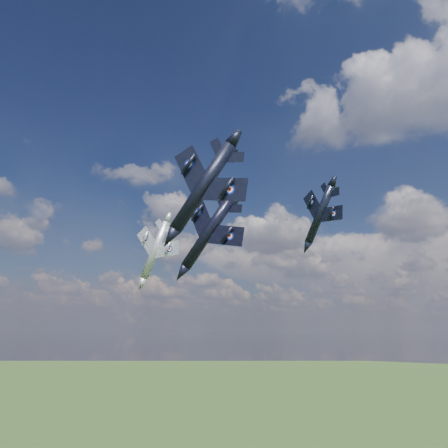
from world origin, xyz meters
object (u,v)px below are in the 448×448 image
Objects in this scene: jet_right_navy at (203,187)px; jet_left_silver at (155,250)px; jet_lead_navy at (209,232)px; jet_high_navy at (320,214)px.

jet_right_navy is 1.01× the size of jet_left_silver.
jet_lead_navy is 28.75m from jet_high_navy.
jet_right_navy is at bearing -43.85° from jet_left_silver.
jet_right_navy is 36.97m from jet_high_navy.
jet_high_navy is at bearing 78.73° from jet_right_navy.
jet_right_navy is 1.04× the size of jet_high_navy.
jet_lead_navy is at bearing -82.64° from jet_high_navy.
jet_high_navy is 32.36m from jet_left_silver.
jet_high_navy is (5.06, 27.23, 7.70)m from jet_lead_navy.
jet_left_silver is at bearing -132.93° from jet_high_navy.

